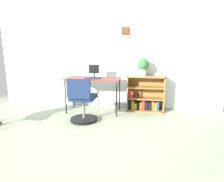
{
  "coord_description": "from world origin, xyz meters",
  "views": [
    {
      "loc": [
        0.87,
        -2.39,
        1.38
      ],
      "look_at": [
        0.26,
        1.33,
        0.55
      ],
      "focal_mm": 31.71,
      "sensor_mm": 36.0,
      "label": 1
    }
  ],
  "objects_px": {
    "potted_plant_on_shelf": "(143,66)",
    "keyboard": "(93,78)",
    "office_chair": "(83,103)",
    "monitor": "(94,72)",
    "desk": "(93,81)",
    "bookshelf_low": "(145,95)"
  },
  "relations": [
    {
      "from": "potted_plant_on_shelf",
      "to": "keyboard",
      "type": "bearing_deg",
      "value": -162.67
    },
    {
      "from": "desk",
      "to": "office_chair",
      "type": "distance_m",
      "value": 0.71
    },
    {
      "from": "potted_plant_on_shelf",
      "to": "bookshelf_low",
      "type": "bearing_deg",
      "value": 40.67
    },
    {
      "from": "office_chair",
      "to": "desk",
      "type": "bearing_deg",
      "value": 85.96
    },
    {
      "from": "monitor",
      "to": "potted_plant_on_shelf",
      "type": "xyz_separation_m",
      "value": [
        1.03,
        0.18,
        0.12
      ]
    },
    {
      "from": "desk",
      "to": "office_chair",
      "type": "height_order",
      "value": "office_chair"
    },
    {
      "from": "keyboard",
      "to": "office_chair",
      "type": "height_order",
      "value": "office_chair"
    },
    {
      "from": "keyboard",
      "to": "office_chair",
      "type": "distance_m",
      "value": 0.68
    },
    {
      "from": "keyboard",
      "to": "desk",
      "type": "bearing_deg",
      "value": 104.42
    },
    {
      "from": "desk",
      "to": "bookshelf_low",
      "type": "bearing_deg",
      "value": 14.85
    },
    {
      "from": "monitor",
      "to": "bookshelf_low",
      "type": "bearing_deg",
      "value": 12.0
    },
    {
      "from": "keyboard",
      "to": "potted_plant_on_shelf",
      "type": "distance_m",
      "value": 1.1
    },
    {
      "from": "desk",
      "to": "potted_plant_on_shelf",
      "type": "relative_size",
      "value": 3.07
    },
    {
      "from": "bookshelf_low",
      "to": "keyboard",
      "type": "bearing_deg",
      "value": -161.1
    },
    {
      "from": "keyboard",
      "to": "potted_plant_on_shelf",
      "type": "bearing_deg",
      "value": 17.33
    },
    {
      "from": "monitor",
      "to": "office_chair",
      "type": "distance_m",
      "value": 0.86
    },
    {
      "from": "potted_plant_on_shelf",
      "to": "monitor",
      "type": "bearing_deg",
      "value": -170.07
    },
    {
      "from": "keyboard",
      "to": "bookshelf_low",
      "type": "distance_m",
      "value": 1.21
    },
    {
      "from": "office_chair",
      "to": "bookshelf_low",
      "type": "relative_size",
      "value": 1.06
    },
    {
      "from": "desk",
      "to": "monitor",
      "type": "bearing_deg",
      "value": 80.72
    },
    {
      "from": "office_chair",
      "to": "potted_plant_on_shelf",
      "type": "height_order",
      "value": "potted_plant_on_shelf"
    },
    {
      "from": "office_chair",
      "to": "potted_plant_on_shelf",
      "type": "relative_size",
      "value": 2.24
    }
  ]
}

